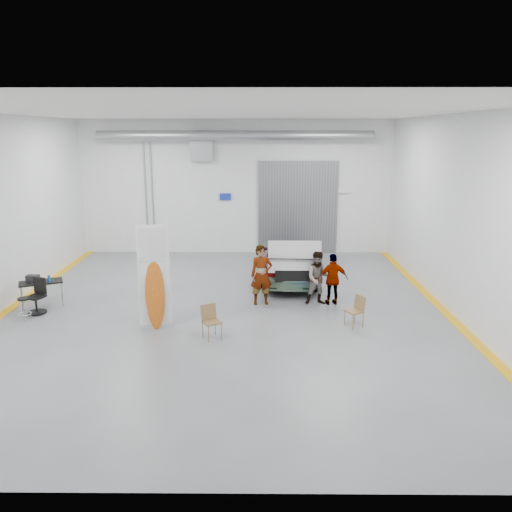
{
  "coord_description": "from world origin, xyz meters",
  "views": [
    {
      "loc": [
        1.08,
        -14.61,
        5.46
      ],
      "look_at": [
        0.95,
        1.24,
        1.5
      ],
      "focal_mm": 35.0,
      "sensor_mm": 36.0,
      "label": 1
    }
  ],
  "objects_px": {
    "surfboard_display": "(152,285)",
    "work_table": "(39,282)",
    "person_a": "(261,275)",
    "folding_chair_far": "(354,317)",
    "person_c": "(333,279)",
    "folding_chair_near": "(212,328)",
    "person_b": "(319,278)",
    "sedan_car": "(290,259)",
    "office_chair": "(37,298)",
    "shop_stool": "(25,310)"
  },
  "relations": [
    {
      "from": "surfboard_display",
      "to": "work_table",
      "type": "height_order",
      "value": "surfboard_display"
    },
    {
      "from": "person_a",
      "to": "folding_chair_far",
      "type": "relative_size",
      "value": 2.17
    },
    {
      "from": "work_table",
      "to": "person_c",
      "type": "bearing_deg",
      "value": 1.49
    },
    {
      "from": "folding_chair_near",
      "to": "person_b",
      "type": "bearing_deg",
      "value": 10.84
    },
    {
      "from": "sedan_car",
      "to": "office_chair",
      "type": "xyz_separation_m",
      "value": [
        -8.03,
        -3.77,
        -0.28
      ]
    },
    {
      "from": "person_b",
      "to": "folding_chair_near",
      "type": "height_order",
      "value": "person_b"
    },
    {
      "from": "folding_chair_near",
      "to": "office_chair",
      "type": "distance_m",
      "value": 5.93
    },
    {
      "from": "person_b",
      "to": "folding_chair_near",
      "type": "relative_size",
      "value": 1.9
    },
    {
      "from": "surfboard_display",
      "to": "folding_chair_near",
      "type": "height_order",
      "value": "surfboard_display"
    },
    {
      "from": "sedan_car",
      "to": "shop_stool",
      "type": "xyz_separation_m",
      "value": [
        -8.09,
        -4.46,
        -0.4
      ]
    },
    {
      "from": "person_b",
      "to": "folding_chair_near",
      "type": "bearing_deg",
      "value": -142.28
    },
    {
      "from": "work_table",
      "to": "person_b",
      "type": "bearing_deg",
      "value": 1.56
    },
    {
      "from": "shop_stool",
      "to": "office_chair",
      "type": "xyz_separation_m",
      "value": [
        0.06,
        0.7,
        0.12
      ]
    },
    {
      "from": "person_b",
      "to": "shop_stool",
      "type": "distance_m",
      "value": 9.0
    },
    {
      "from": "person_a",
      "to": "office_chair",
      "type": "distance_m",
      "value": 7.02
    },
    {
      "from": "surfboard_display",
      "to": "folding_chair_far",
      "type": "bearing_deg",
      "value": -11.5
    },
    {
      "from": "surfboard_display",
      "to": "office_chair",
      "type": "distance_m",
      "value": 4.14
    },
    {
      "from": "folding_chair_far",
      "to": "person_a",
      "type": "bearing_deg",
      "value": -154.3
    },
    {
      "from": "surfboard_display",
      "to": "work_table",
      "type": "distance_m",
      "value": 4.46
    },
    {
      "from": "person_a",
      "to": "person_c",
      "type": "bearing_deg",
      "value": -8.89
    },
    {
      "from": "sedan_car",
      "to": "work_table",
      "type": "distance_m",
      "value": 8.78
    },
    {
      "from": "person_a",
      "to": "work_table",
      "type": "xyz_separation_m",
      "value": [
        -7.11,
        -0.24,
        -0.16
      ]
    },
    {
      "from": "sedan_car",
      "to": "person_b",
      "type": "bearing_deg",
      "value": 107.91
    },
    {
      "from": "person_c",
      "to": "surfboard_display",
      "type": "bearing_deg",
      "value": 12.63
    },
    {
      "from": "person_c",
      "to": "folding_chair_near",
      "type": "xyz_separation_m",
      "value": [
        -3.65,
        -2.81,
        -0.56
      ]
    },
    {
      "from": "person_b",
      "to": "office_chair",
      "type": "bearing_deg",
      "value": -178.03
    },
    {
      "from": "person_b",
      "to": "person_c",
      "type": "xyz_separation_m",
      "value": [
        0.46,
        0.0,
        -0.03
      ]
    },
    {
      "from": "sedan_car",
      "to": "work_table",
      "type": "bearing_deg",
      "value": 24.28
    },
    {
      "from": "work_table",
      "to": "office_chair",
      "type": "height_order",
      "value": "office_chair"
    },
    {
      "from": "folding_chair_near",
      "to": "office_chair",
      "type": "xyz_separation_m",
      "value": [
        -5.6,
        1.94,
        0.19
      ]
    },
    {
      "from": "office_chair",
      "to": "person_c",
      "type": "bearing_deg",
      "value": 25.76
    },
    {
      "from": "work_table",
      "to": "surfboard_display",
      "type": "bearing_deg",
      "value": -24.37
    },
    {
      "from": "surfboard_display",
      "to": "folding_chair_near",
      "type": "xyz_separation_m",
      "value": [
        1.72,
        -0.74,
        -1.0
      ]
    },
    {
      "from": "folding_chair_near",
      "to": "shop_stool",
      "type": "relative_size",
      "value": 1.29
    },
    {
      "from": "person_c",
      "to": "folding_chair_near",
      "type": "distance_m",
      "value": 4.64
    },
    {
      "from": "work_table",
      "to": "office_chair",
      "type": "xyz_separation_m",
      "value": [
        0.17,
        -0.63,
        -0.34
      ]
    },
    {
      "from": "sedan_car",
      "to": "folding_chair_near",
      "type": "relative_size",
      "value": 5.61
    },
    {
      "from": "person_a",
      "to": "person_b",
      "type": "xyz_separation_m",
      "value": [
        1.84,
        0.0,
        -0.1
      ]
    },
    {
      "from": "folding_chair_far",
      "to": "office_chair",
      "type": "distance_m",
      "value": 9.66
    },
    {
      "from": "surfboard_display",
      "to": "work_table",
      "type": "bearing_deg",
      "value": 142.45
    },
    {
      "from": "person_b",
      "to": "shop_stool",
      "type": "relative_size",
      "value": 2.45
    },
    {
      "from": "person_c",
      "to": "office_chair",
      "type": "relative_size",
      "value": 1.56
    },
    {
      "from": "work_table",
      "to": "person_a",
      "type": "bearing_deg",
      "value": 1.97
    },
    {
      "from": "shop_stool",
      "to": "work_table",
      "type": "distance_m",
      "value": 1.4
    },
    {
      "from": "folding_chair_near",
      "to": "work_table",
      "type": "relative_size",
      "value": 0.64
    },
    {
      "from": "person_a",
      "to": "work_table",
      "type": "height_order",
      "value": "person_a"
    },
    {
      "from": "folding_chair_far",
      "to": "office_chair",
      "type": "bearing_deg",
      "value": -124.74
    },
    {
      "from": "person_a",
      "to": "person_c",
      "type": "distance_m",
      "value": 2.31
    },
    {
      "from": "person_c",
      "to": "sedan_car",
      "type": "bearing_deg",
      "value": -75.68
    },
    {
      "from": "surfboard_display",
      "to": "shop_stool",
      "type": "relative_size",
      "value": 4.44
    }
  ]
}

